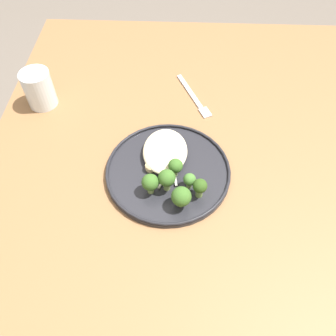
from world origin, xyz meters
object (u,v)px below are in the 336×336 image
broccoli_floret_beside_noodles (150,183)px  water_glass (40,91)px  seared_scallop_large_seared (159,158)px  broccoli_floret_small_sprig (188,180)px  broccoli_floret_split_head (167,178)px  dinner_fork (195,97)px  broccoli_floret_front_edge (200,187)px  seared_scallop_on_noodles (170,170)px  seared_scallop_tiny_bay (151,167)px  seared_scallop_right_edge (181,153)px  broccoli_floret_left_leaning (175,166)px  seared_scallop_rear_pale (159,149)px  dinner_plate (168,171)px  broccoli_floret_near_rim (181,197)px

broccoli_floret_beside_noodles → water_glass: water_glass is taller
seared_scallop_large_seared → broccoli_floret_small_sprig: 0.10m
broccoli_floret_split_head → dinner_fork: (-0.31, 0.06, -0.05)m
broccoli_floret_front_edge → dinner_fork: broccoli_floret_front_edge is taller
seared_scallop_on_noodles → seared_scallop_tiny_bay: bearing=-100.6°
seared_scallop_right_edge → seared_scallop_on_noodles: (0.05, -0.02, -0.00)m
broccoli_floret_beside_noodles → broccoli_floret_left_leaning: (-0.05, 0.05, -0.00)m
seared_scallop_large_seared → dinner_fork: (-0.24, 0.09, -0.02)m
seared_scallop_rear_pale → broccoli_floret_front_edge: 0.15m
seared_scallop_right_edge → seared_scallop_rear_pale: 0.05m
broccoli_floret_beside_noodles → seared_scallop_large_seared: bearing=171.7°
seared_scallop_tiny_bay → seared_scallop_on_noodles: size_ratio=0.91×
dinner_plate → broccoli_floret_front_edge: broccoli_floret_front_edge is taller
seared_scallop_on_noodles → broccoli_floret_front_edge: (0.06, 0.07, 0.02)m
dinner_plate → broccoli_floret_split_head: 0.06m
broccoli_floret_beside_noodles → broccoli_floret_small_sprig: bearing=101.8°
broccoli_floret_small_sprig → broccoli_floret_beside_noodles: size_ratio=0.75×
broccoli_floret_small_sprig → broccoli_floret_near_rim: 0.05m
dinner_plate → broccoli_floret_beside_noodles: size_ratio=5.36×
seared_scallop_tiny_bay → broccoli_floret_split_head: 0.07m
dinner_plate → water_glass: size_ratio=2.89×
seared_scallop_on_noodles → broccoli_floret_front_edge: 0.09m
seared_scallop_rear_pale → broccoli_floret_beside_noodles: broccoli_floret_beside_noodles is taller
seared_scallop_right_edge → seared_scallop_tiny_bay: bearing=-57.2°
broccoli_floret_beside_noodles → broccoli_floret_near_rim: size_ratio=0.95×
broccoli_floret_split_head → water_glass: 0.44m
broccoli_floret_near_rim → broccoli_floret_left_leaning: bearing=-169.8°
broccoli_floret_near_rim → water_glass: 0.50m
seared_scallop_rear_pale → seared_scallop_tiny_bay: (0.05, -0.02, -0.00)m
seared_scallop_large_seared → seared_scallop_rear_pale: bearing=-178.0°
seared_scallop_large_seared → broccoli_floret_front_edge: (0.09, 0.09, 0.02)m
seared_scallop_on_noodles → water_glass: bearing=-123.1°
seared_scallop_right_edge → broccoli_floret_beside_noodles: bearing=-31.5°
seared_scallop_tiny_bay → broccoli_floret_front_edge: bearing=59.2°
seared_scallop_rear_pale → broccoli_floret_left_leaning: broccoli_floret_left_leaning is taller
broccoli_floret_small_sprig → water_glass: (-0.27, -0.40, 0.01)m
broccoli_floret_beside_noodles → broccoli_floret_near_rim: broccoli_floret_near_rim is taller
seared_scallop_large_seared → dinner_plate: bearing=40.6°
seared_scallop_tiny_bay → broccoli_floret_front_edge: (0.07, 0.11, 0.02)m
broccoli_floret_split_head → dinner_plate: bearing=179.3°
broccoli_floret_small_sprig → dinner_fork: bearing=176.8°
broccoli_floret_front_edge → broccoli_floret_near_rim: 0.05m
broccoli_floret_front_edge → seared_scallop_right_edge: bearing=-159.0°
seared_scallop_right_edge → broccoli_floret_left_leaning: 0.06m
dinner_plate → broccoli_floret_split_head: size_ratio=4.89×
broccoli_floret_beside_noodles → broccoli_floret_split_head: broccoli_floret_split_head is taller
water_glass → dinner_fork: 0.42m
broccoli_floret_left_leaning → water_glass: water_glass is taller
dinner_plate → broccoli_floret_small_sprig: 0.07m
broccoli_floret_front_edge → dinner_fork: bearing=-178.7°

